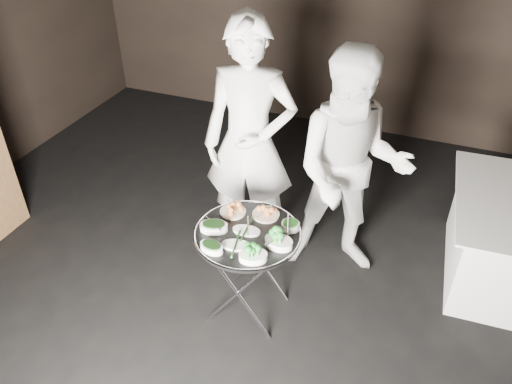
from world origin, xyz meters
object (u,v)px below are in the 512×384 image
(serving_tray, at_px, (248,234))
(waiter_left, at_px, (250,144))
(tray_stand, at_px, (248,270))
(waiter_right, at_px, (351,170))

(serving_tray, xyz_separation_m, waiter_left, (-0.27, 0.71, 0.24))
(tray_stand, distance_m, waiter_left, 0.94)
(tray_stand, bearing_deg, waiter_left, 110.87)
(serving_tray, bearing_deg, tray_stand, 0.00)
(tray_stand, bearing_deg, waiter_right, 55.86)
(tray_stand, relative_size, waiter_right, 0.40)
(tray_stand, height_order, waiter_right, waiter_right)
(serving_tray, relative_size, waiter_right, 0.39)
(tray_stand, xyz_separation_m, serving_tray, (0.00, 0.00, 0.32))
(tray_stand, bearing_deg, serving_tray, 0.00)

